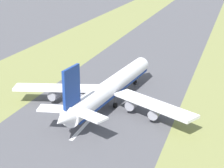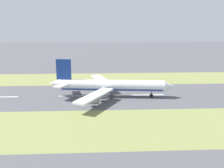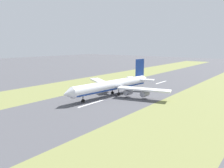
{
  "view_description": "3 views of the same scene",
  "coord_description": "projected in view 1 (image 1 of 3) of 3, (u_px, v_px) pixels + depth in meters",
  "views": [
    {
      "loc": [
        40.19,
        -115.49,
        49.54
      ],
      "look_at": [
        2.3,
        -3.03,
        7.0
      ],
      "focal_mm": 60.0,
      "sensor_mm": 36.0,
      "label": 1
    },
    {
      "loc": [
        139.06,
        -10.22,
        39.16
      ],
      "look_at": [
        2.3,
        -3.03,
        7.0
      ],
      "focal_mm": 42.0,
      "sensor_mm": 36.0,
      "label": 2
    },
    {
      "loc": [
        -74.89,
        94.51,
        29.72
      ],
      "look_at": [
        2.3,
        -3.03,
        7.0
      ],
      "focal_mm": 35.0,
      "sensor_mm": 36.0,
      "label": 3
    }
  ],
  "objects": [
    {
      "name": "ground_plane",
      "position": [
        109.0,
        99.0,
        131.82
      ],
      "size": [
        800.0,
        800.0,
        0.0
      ],
      "primitive_type": "plane",
      "color": "#4C4C51"
    },
    {
      "name": "centreline_dash_mid",
      "position": [
        83.0,
        127.0,
        111.27
      ],
      "size": [
        1.2,
        18.0,
        0.01
      ],
      "primitive_type": "cube",
      "color": "silver",
      "rests_on": "ground"
    },
    {
      "name": "centreline_dash_far",
      "position": [
        123.0,
        84.0,
        146.96
      ],
      "size": [
        1.2,
        18.0,
        0.01
      ],
      "primitive_type": "cube",
      "color": "silver",
      "rests_on": "ground"
    },
    {
      "name": "airplane_main_jet",
      "position": [
        110.0,
        89.0,
        124.77
      ],
      "size": [
        63.74,
        67.2,
        20.2
      ],
      "color": "white",
      "rests_on": "ground"
    }
  ]
}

